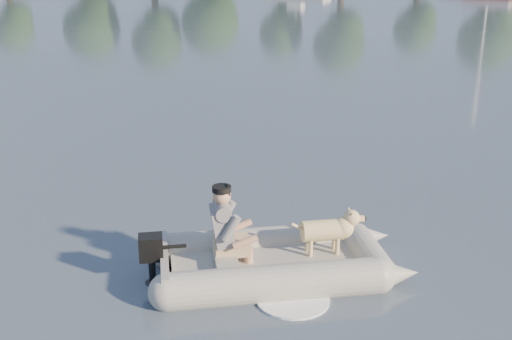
# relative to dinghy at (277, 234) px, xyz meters

# --- Properties ---
(water) EXTENTS (160.00, 160.00, 0.00)m
(water) POSITION_rel_dinghy_xyz_m (-0.93, -0.00, -0.53)
(water) COLOR slate
(water) RESTS_ON ground
(dinghy) EXTENTS (5.04, 4.22, 1.27)m
(dinghy) POSITION_rel_dinghy_xyz_m (0.00, 0.00, 0.00)
(dinghy) COLOR gray
(dinghy) RESTS_ON water
(man) EXTENTS (0.78, 0.71, 0.98)m
(man) POSITION_rel_dinghy_xyz_m (-0.63, -0.11, 0.17)
(man) COLOR slate
(man) RESTS_ON dinghy
(dog) EXTENTS (0.89, 0.50, 0.56)m
(dog) POSITION_rel_dinghy_xyz_m (0.56, 0.19, -0.06)
(dog) COLOR tan
(dog) RESTS_ON dinghy
(outboard_motor) EXTENTS (0.43, 0.35, 0.71)m
(outboard_motor) POSITION_rel_dinghy_xyz_m (-1.46, -0.37, -0.25)
(outboard_motor) COLOR black
(outboard_motor) RESTS_ON dinghy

